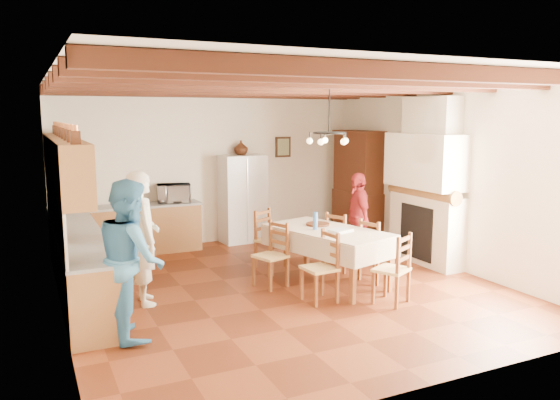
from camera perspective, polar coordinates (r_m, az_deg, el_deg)
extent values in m
cube|color=#4E1F0D|center=(8.11, 0.27, -9.17)|extent=(6.00, 6.50, 0.02)
cube|color=white|center=(7.73, 0.28, 12.63)|extent=(6.00, 6.50, 0.02)
cube|color=beige|center=(10.79, -7.21, 3.47)|extent=(6.00, 0.02, 3.00)
cube|color=beige|center=(5.07, 16.36, -2.89)|extent=(6.00, 0.02, 3.00)
cube|color=beige|center=(7.04, -22.42, 0.01)|extent=(0.02, 6.50, 3.00)
cube|color=beige|center=(9.46, 16.97, 2.40)|extent=(0.02, 6.50, 3.00)
cube|color=brown|center=(8.30, -20.23, -6.15)|extent=(0.60, 4.30, 0.86)
cube|color=brown|center=(10.28, -14.80, -3.06)|extent=(2.30, 0.60, 0.86)
cube|color=slate|center=(8.20, -20.40, -3.11)|extent=(0.62, 4.30, 0.04)
cube|color=slate|center=(10.20, -14.90, -0.59)|extent=(2.34, 0.62, 0.04)
cube|color=silver|center=(8.12, -22.52, -1.04)|extent=(0.03, 4.30, 0.60)
cube|color=silver|center=(10.43, -15.25, 1.38)|extent=(2.30, 0.03, 0.60)
cube|color=brown|center=(8.05, -21.65, 3.60)|extent=(0.35, 4.20, 0.70)
cube|color=black|center=(11.31, 0.32, 5.56)|extent=(0.34, 0.03, 0.42)
cube|color=silver|center=(10.90, -4.12, 0.19)|extent=(0.91, 0.76, 1.73)
cube|color=beige|center=(8.11, 5.00, -3.24)|extent=(1.46, 2.10, 0.05)
cube|color=brown|center=(7.37, 7.62, -7.83)|extent=(0.09, 0.09, 0.79)
cube|color=brown|center=(7.96, 11.38, -6.67)|extent=(0.09, 0.09, 0.79)
cube|color=brown|center=(8.54, -1.01, -5.43)|extent=(0.09, 0.09, 0.79)
cube|color=brown|center=(9.05, 2.81, -4.61)|extent=(0.09, 0.09, 0.79)
torus|color=black|center=(7.93, 5.14, 7.01)|extent=(0.47, 0.47, 0.03)
imported|color=silver|center=(7.45, -14.09, -3.87)|extent=(0.44, 0.66, 1.79)
imported|color=teal|center=(6.39, -15.31, -5.92)|extent=(0.72, 0.91, 1.81)
imported|color=maroon|center=(9.42, 8.13, -1.81)|extent=(0.62, 0.97, 1.54)
imported|color=silver|center=(10.32, -11.03, 0.71)|extent=(0.67, 0.51, 0.34)
imported|color=#36160C|center=(10.80, -4.09, 5.48)|extent=(0.32, 0.32, 0.28)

